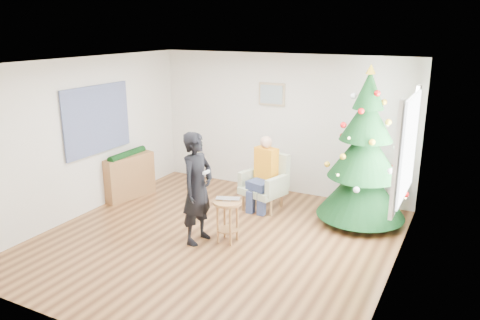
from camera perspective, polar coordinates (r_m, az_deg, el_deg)
The scene contains 19 objects.
floor at distance 7.10m, azimuth -2.98°, elevation -9.67°, with size 5.00×5.00×0.00m, color brown.
ceiling at distance 6.41m, azimuth -3.33°, elevation 11.75°, with size 5.00×5.00×0.00m, color white.
wall_back at distance 8.82m, azimuth 5.10°, elevation 4.39°, with size 5.00×5.00×0.00m, color silver.
wall_front at distance 4.77m, azimuth -18.58°, elevation -6.77°, with size 5.00×5.00×0.00m, color silver.
wall_left at distance 8.16m, azimuth -18.50°, elevation 2.64°, with size 5.00×5.00×0.00m, color silver.
wall_right at distance 5.84m, azimuth 18.58°, elevation -2.59°, with size 5.00×5.00×0.00m, color silver.
window_panel at distance 6.74m, azimuth 19.87°, elevation 1.53°, with size 0.04×1.30×1.40m, color white.
curtains at distance 6.74m, azimuth 19.61°, elevation 1.56°, with size 0.05×1.75×1.50m.
christmas_tree at distance 7.54m, azimuth 14.93°, elevation 0.64°, with size 1.40×1.40×2.54m.
stool at distance 6.91m, azimuth -1.53°, elevation -7.43°, with size 0.42×0.42×0.64m.
laptop at distance 6.79m, azimuth -1.55°, elevation -4.91°, with size 0.35×0.23×0.03m, color silver.
armchair at distance 8.15m, azimuth 3.08°, elevation -3.48°, with size 0.83×0.80×0.97m.
seated_person at distance 8.02m, azimuth 2.85°, elevation -1.58°, with size 0.47×0.62×1.28m.
standing_man at distance 6.77m, azimuth -5.22°, elevation -3.44°, with size 0.60×0.40×1.65m, color black.
game_controller at distance 6.57m, azimuth -4.12°, elevation -1.49°, with size 0.04×0.13×0.04m, color white.
console at distance 8.86m, azimuth -13.41°, elevation -1.97°, with size 0.30×1.00×0.80m, color brown.
garland at distance 8.74m, azimuth -13.59°, elevation 0.65°, with size 0.14×0.14×0.90m, color black.
tapestry at distance 8.29m, azimuth -16.99°, elevation 4.74°, with size 0.03×1.50×1.15m, color black.
framed_picture at distance 8.77m, azimuth 3.88°, elevation 8.00°, with size 0.52×0.05×0.42m.
Camera 1 is at (3.25, -5.50, 3.09)m, focal length 35.00 mm.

